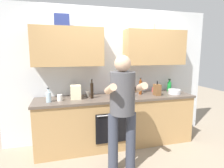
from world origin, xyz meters
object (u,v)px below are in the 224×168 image
bottle_soda (169,86)px  cup_ceramic (154,90)px  bottle_vinegar (140,87)px  cup_stoneware (88,94)px  person_standing (122,105)px  bottle_oil (129,90)px  bottle_soy (92,90)px  grocery_bag_rice (76,92)px  cup_coffee (60,98)px  knife_block (157,90)px  bottle_juice (115,92)px  mixing_bowl (174,92)px  bottle_hotsauce (112,89)px  bottle_water (49,97)px

bottle_soda → cup_ceramic: bottle_soda is taller
bottle_vinegar → cup_stoneware: 0.99m
person_standing → bottle_oil: 0.74m
bottle_soda → bottle_soy: 1.64m
cup_stoneware → grocery_bag_rice: bearing=-161.7°
cup_coffee → knife_block: size_ratio=0.39×
bottle_juice → bottle_soy: bearing=159.1°
cup_stoneware → cup_ceramic: (1.34, 0.09, 0.00)m
person_standing → mixing_bowl: bearing=29.7°
cup_coffee → cup_stoneware: cup_coffee is taller
bottle_vinegar → cup_stoneware: size_ratio=3.36×
bottle_vinegar → grocery_bag_rice: bottle_vinegar is taller
cup_ceramic → mixing_bowl: 0.40m
bottle_juice → knife_block: 0.83m
bottle_juice → bottle_vinegar: (0.56, 0.23, 0.01)m
bottle_hotsauce → bottle_soy: 0.40m
bottle_oil → cup_coffee: 1.17m
bottle_water → cup_stoneware: size_ratio=2.47×
bottle_hotsauce → bottle_oil: bearing=-42.6°
bottle_water → grocery_bag_rice: bearing=16.3°
knife_block → cup_ceramic: bearing=73.5°
person_standing → bottle_hotsauce: size_ratio=5.17×
cup_stoneware → grocery_bag_rice: (-0.22, -0.07, 0.07)m
bottle_hotsauce → bottle_soy: bearing=-167.0°
grocery_bag_rice → cup_coffee: bearing=-161.4°
mixing_bowl → bottle_water: bearing=-179.5°
bottle_vinegar → cup_stoneware: bearing=177.6°
cup_ceramic → mixing_bowl: size_ratio=0.40×
bottle_juice → bottle_oil: 0.25m
bottle_oil → bottle_soda: (1.00, 0.33, -0.04)m
bottle_juice → bottle_vinegar: size_ratio=0.96×
person_standing → cup_stoneware: 0.98m
bottle_soda → mixing_bowl: 0.26m
cup_stoneware → mixing_bowl: cup_stoneware is taller
grocery_bag_rice → mixing_bowl: bearing=-3.3°
bottle_soda → bottle_hotsauce: bearing=-175.0°
bottle_water → cup_coffee: size_ratio=2.24×
bottle_water → cup_coffee: bottle_water is taller
bottle_water → knife_block: 1.90m
cup_stoneware → cup_ceramic: cup_ceramic is taller
bottle_vinegar → person_standing: bearing=-126.6°
bottle_soda → bottle_soy: bearing=-173.1°
bottle_juice → cup_coffee: 0.92m
person_standing → bottle_soda: bearing=36.4°
mixing_bowl → knife_block: bearing=-176.1°
bottle_vinegar → bottle_water: bearing=-174.5°
person_standing → bottle_juice: size_ratio=5.48×
bottle_water → bottle_soy: (0.70, 0.07, 0.05)m
bottle_hotsauce → cup_ceramic: bottle_hotsauce is taller
bottle_hotsauce → mixing_bowl: bottle_hotsauce is taller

